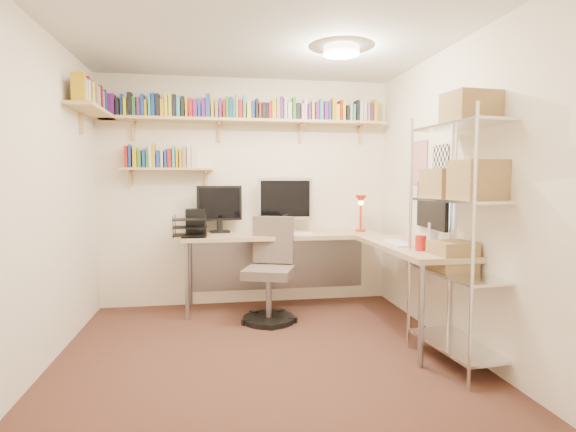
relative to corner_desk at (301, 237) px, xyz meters
name	(u,v)px	position (x,y,z in m)	size (l,w,h in m)	color
ground	(262,351)	(-0.50, -0.94, -0.80)	(3.20, 3.20, 0.00)	#43251C
room_shell	(262,159)	(-0.50, -0.94, 0.74)	(3.24, 3.04, 2.52)	#EEE3C1
wall_shelves	(208,118)	(-0.93, 0.36, 1.22)	(3.12, 1.09, 0.80)	tan
corner_desk	(301,237)	(0.00, 0.00, 0.00)	(2.50, 2.12, 1.41)	tan
office_chair	(270,277)	(-0.34, -0.15, -0.38)	(0.58, 0.58, 1.02)	black
wire_rack	(462,195)	(0.92, -1.44, 0.47)	(0.47, 0.84, 2.00)	silver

